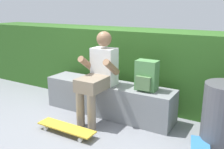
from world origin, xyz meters
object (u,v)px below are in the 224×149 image
bench_main (108,98)px  skateboard_near_person (66,128)px  person_skater (99,73)px  backpack_on_bench (146,76)px

bench_main → skateboard_near_person: size_ratio=2.46×
person_skater → backpack_on_bench: 0.65m
person_skater → backpack_on_bench: size_ratio=3.07×
person_skater → skateboard_near_person: person_skater is taller
person_skater → backpack_on_bench: (0.62, 0.20, -0.00)m
bench_main → backpack_on_bench: size_ratio=4.93×
backpack_on_bench → skateboard_near_person: bearing=-133.3°
bench_main → skateboard_near_person: bearing=-99.8°
person_skater → backpack_on_bench: person_skater is taller
skateboard_near_person → backpack_on_bench: 1.23m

